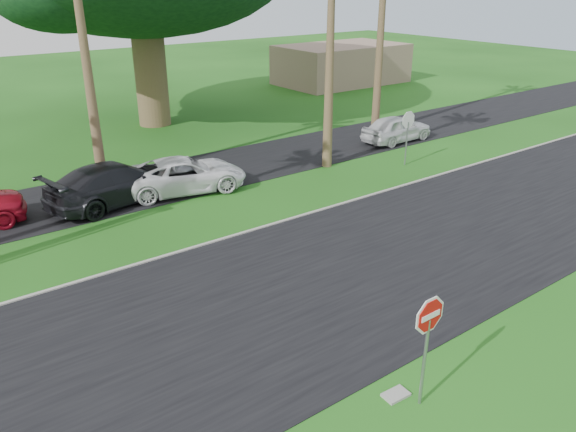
% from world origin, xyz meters
% --- Properties ---
extents(ground, '(120.00, 120.00, 0.00)m').
position_xyz_m(ground, '(0.00, 0.00, 0.00)').
color(ground, '#194812').
rests_on(ground, ground).
extents(road, '(120.00, 8.00, 0.02)m').
position_xyz_m(road, '(0.00, 2.00, 0.01)').
color(road, black).
rests_on(road, ground).
extents(parking_strip, '(120.00, 5.00, 0.02)m').
position_xyz_m(parking_strip, '(0.00, 12.50, 0.01)').
color(parking_strip, black).
rests_on(parking_strip, ground).
extents(curb, '(120.00, 0.12, 0.06)m').
position_xyz_m(curb, '(0.00, 6.05, 0.03)').
color(curb, gray).
rests_on(curb, ground).
extents(stop_sign_near, '(1.05, 0.07, 2.62)m').
position_xyz_m(stop_sign_near, '(0.50, -3.00, 1.77)').
color(stop_sign_near, gray).
rests_on(stop_sign_near, ground).
extents(stop_sign_far, '(1.05, 0.07, 2.62)m').
position_xyz_m(stop_sign_far, '(12.00, 8.00, 1.77)').
color(stop_sign_far, gray).
rests_on(stop_sign_far, ground).
extents(building_far, '(10.00, 6.00, 3.00)m').
position_xyz_m(building_far, '(24.00, 26.00, 1.50)').
color(building_far, gray).
rests_on(building_far, ground).
extents(car_dark, '(5.72, 3.28, 1.56)m').
position_xyz_m(car_dark, '(-0.34, 11.33, 0.78)').
color(car_dark, black).
rests_on(car_dark, ground).
extents(car_minivan, '(5.28, 3.28, 1.36)m').
position_xyz_m(car_minivan, '(2.32, 10.90, 0.68)').
color(car_minivan, white).
rests_on(car_minivan, ground).
extents(car_pickup, '(4.10, 1.73, 1.38)m').
position_xyz_m(car_pickup, '(14.56, 10.99, 0.69)').
color(car_pickup, silver).
rests_on(car_pickup, ground).
extents(utility_slab, '(0.57, 0.38, 0.06)m').
position_xyz_m(utility_slab, '(0.26, -2.57, 0.03)').
color(utility_slab, gray).
rests_on(utility_slab, ground).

